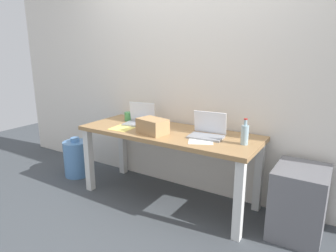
{
  "coord_description": "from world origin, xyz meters",
  "views": [
    {
      "loc": [
        1.48,
        -2.35,
        1.5
      ],
      "look_at": [
        0.0,
        0.0,
        0.77
      ],
      "focal_mm": 31.83,
      "sensor_mm": 36.0,
      "label": 1
    }
  ],
  "objects": [
    {
      "name": "ground_plane",
      "position": [
        0.0,
        0.0,
        0.0
      ],
      "size": [
        8.0,
        8.0,
        0.0
      ],
      "primitive_type": "plane",
      "color": "#42474C"
    },
    {
      "name": "back_wall",
      "position": [
        0.0,
        0.39,
        1.3
      ],
      "size": [
        5.2,
        0.08,
        2.6
      ],
      "primitive_type": "cube",
      "color": "silver",
      "rests_on": "ground"
    },
    {
      "name": "desk",
      "position": [
        0.0,
        0.0,
        0.62
      ],
      "size": [
        1.78,
        0.67,
        0.72
      ],
      "color": "#A37A4C",
      "rests_on": "ground"
    },
    {
      "name": "laptop_left",
      "position": [
        -0.4,
        0.07,
        0.77
      ],
      "size": [
        0.33,
        0.28,
        0.22
      ],
      "color": "gray",
      "rests_on": "desk"
    },
    {
      "name": "laptop_right",
      "position": [
        0.41,
        0.03,
        0.77
      ],
      "size": [
        0.32,
        0.25,
        0.22
      ],
      "color": "gray",
      "rests_on": "desk"
    },
    {
      "name": "beer_bottle",
      "position": [
        0.76,
        -0.01,
        0.81
      ],
      "size": [
        0.06,
        0.06,
        0.22
      ],
      "color": "#99B7C1",
      "rests_on": "desk"
    },
    {
      "name": "computer_mouse",
      "position": [
        -0.17,
        0.14,
        0.74
      ],
      "size": [
        0.11,
        0.12,
        0.03
      ],
      "primitive_type": "ellipsoid",
      "rotation": [
        0.0,
        0.0,
        0.58
      ],
      "color": "#724799",
      "rests_on": "desk"
    },
    {
      "name": "cardboard_box",
      "position": [
        -0.08,
        -0.15,
        0.79
      ],
      "size": [
        0.31,
        0.24,
        0.14
      ],
      "primitive_type": "cube",
      "rotation": [
        0.0,
        0.0,
        -0.21
      ],
      "color": "tan",
      "rests_on": "desk"
    },
    {
      "name": "coffee_mug",
      "position": [
        -0.6,
        0.13,
        0.77
      ],
      "size": [
        0.08,
        0.08,
        0.09
      ],
      "primitive_type": "cylinder",
      "color": "#4C9E56",
      "rests_on": "desk"
    },
    {
      "name": "paper_sheet_front_left",
      "position": [
        -0.45,
        -0.12,
        0.72
      ],
      "size": [
        0.23,
        0.31,
        0.0
      ],
      "primitive_type": "cube",
      "rotation": [
        0.0,
        0.0,
        0.08
      ],
      "color": "#F4E06B",
      "rests_on": "desk"
    },
    {
      "name": "paper_sheet_front_right",
      "position": [
        0.39,
        -0.08,
        0.72
      ],
      "size": [
        0.32,
        0.36,
        0.0
      ],
      "primitive_type": "cube",
      "rotation": [
        0.0,
        0.0,
        0.45
      ],
      "color": "white",
      "rests_on": "desk"
    },
    {
      "name": "water_cooler_jug",
      "position": [
        -1.25,
        -0.09,
        0.22
      ],
      "size": [
        0.3,
        0.3,
        0.48
      ],
      "color": "#598CC6",
      "rests_on": "ground"
    },
    {
      "name": "filing_cabinet",
      "position": [
        1.22,
        0.06,
        0.29
      ],
      "size": [
        0.4,
        0.48,
        0.58
      ],
      "primitive_type": "cube",
      "color": "slate",
      "rests_on": "ground"
    }
  ]
}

